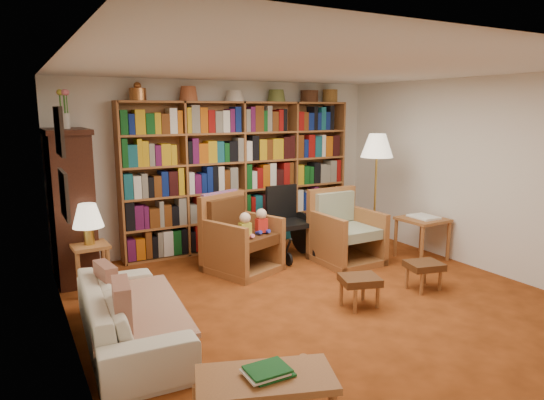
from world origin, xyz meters
TOP-DOWN VIEW (x-y plane):
  - floor at (0.00, 0.00)m, footprint 5.00×5.00m
  - ceiling at (0.00, 0.00)m, footprint 5.00×5.00m
  - wall_back at (0.00, 2.50)m, footprint 5.00×0.00m
  - wall_front at (0.00, -2.50)m, footprint 5.00×0.00m
  - wall_left at (-2.50, 0.00)m, footprint 0.00×5.00m
  - wall_right at (2.50, 0.00)m, footprint 0.00×5.00m
  - bookshelf at (0.20, 2.33)m, footprint 3.60×0.30m
  - curio_cabinet at (-2.25, 2.00)m, footprint 0.50×0.95m
  - framed_pictures at (-2.48, 0.30)m, footprint 0.03×0.52m
  - sofa at (-2.05, -0.07)m, footprint 1.92×0.83m
  - sofa_throw at (-2.00, -0.07)m, footprint 0.94×1.57m
  - cushion_left at (-2.18, 0.28)m, footprint 0.17×0.38m
  - cushion_right at (-2.18, -0.42)m, footprint 0.19×0.43m
  - side_table_lamp at (-2.15, 1.42)m, footprint 0.42×0.42m
  - table_lamp at (-2.15, 1.42)m, footprint 0.35×0.35m
  - armchair_leather at (-0.31, 1.37)m, footprint 1.09×1.08m
  - armchair_sage at (1.11, 1.01)m, footprint 0.81×0.84m
  - wheelchair at (0.53, 1.56)m, footprint 0.58×0.81m
  - floor_lamp at (1.77, 1.12)m, footprint 0.46×0.46m
  - side_table_papers at (2.15, 0.54)m, footprint 0.60×0.60m
  - footstool_a at (0.28, -0.40)m, footprint 0.49×0.45m
  - footstool_b at (1.27, -0.36)m, footprint 0.46×0.41m
  - coffee_table at (-1.51, -1.63)m, footprint 1.03×0.74m

SIDE VIEW (x-z plane):
  - floor at x=0.00m, z-range 0.00..0.00m
  - footstool_b at x=1.27m, z-range 0.11..0.44m
  - sofa at x=-2.05m, z-range 0.00..0.55m
  - footstool_a at x=0.28m, z-range 0.11..0.45m
  - coffee_table at x=-1.51m, z-range 0.10..0.49m
  - sofa_throw at x=-2.00m, z-range 0.28..0.32m
  - armchair_sage at x=1.11m, z-range -0.12..0.88m
  - armchair_leather at x=-0.31m, z-range -0.10..0.91m
  - side_table_lamp at x=-2.15m, z-range 0.13..0.71m
  - cushion_left at x=-2.18m, z-range 0.27..0.63m
  - cushion_right at x=-2.18m, z-range 0.24..0.66m
  - wheelchair at x=0.53m, z-range -0.05..0.97m
  - side_table_papers at x=2.15m, z-range 0.19..0.81m
  - table_lamp at x=-2.15m, z-range 0.66..1.12m
  - curio_cabinet at x=-2.25m, z-range -0.25..2.15m
  - bookshelf at x=0.20m, z-range -0.04..2.38m
  - wall_back at x=0.00m, z-range -1.25..3.75m
  - wall_front at x=0.00m, z-range -1.25..3.75m
  - wall_left at x=-2.50m, z-range -1.25..3.75m
  - wall_right at x=2.50m, z-range -1.25..3.75m
  - floor_lamp at x=1.77m, z-range 0.63..2.38m
  - framed_pictures at x=-2.48m, z-range 1.14..2.11m
  - ceiling at x=0.00m, z-range 2.50..2.50m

